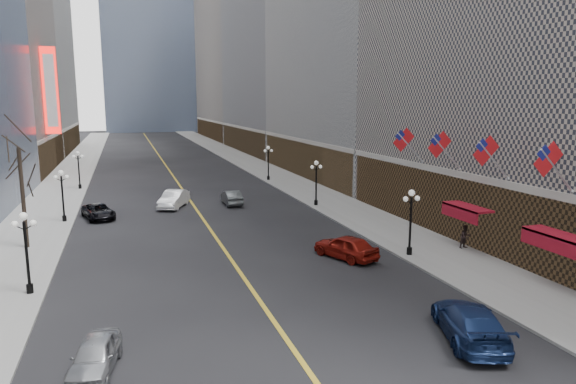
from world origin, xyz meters
TOP-DOWN VIEW (x-y plane):
  - sidewalk_east at (14.00, 70.00)m, footprint 6.00×230.00m
  - sidewalk_west at (-14.00, 70.00)m, footprint 6.00×230.00m
  - lane_line at (0.00, 80.00)m, footprint 0.25×200.00m
  - bldg_east_c at (29.88, 106.00)m, footprint 26.60×40.60m
  - bldg_east_d at (29.90, 149.00)m, footprint 26.60×46.60m
  - streetlamp_east_1 at (11.80, 30.00)m, footprint 1.26×0.44m
  - streetlamp_east_2 at (11.80, 48.00)m, footprint 1.26×0.44m
  - streetlamp_east_3 at (11.80, 66.00)m, footprint 1.26×0.44m
  - streetlamp_west_1 at (-11.80, 30.00)m, footprint 1.26×0.44m
  - streetlamp_west_2 at (-11.80, 48.00)m, footprint 1.26×0.44m
  - streetlamp_west_3 at (-11.80, 66.00)m, footprint 1.26×0.44m
  - flag_2 at (15.31, 22.00)m, footprint 2.87×0.12m
  - flag_3 at (15.31, 27.00)m, footprint 2.87×0.12m
  - flag_4 at (15.31, 32.00)m, footprint 2.87×0.12m
  - flag_5 at (15.31, 37.00)m, footprint 2.87×0.12m
  - awning_b at (16.11, 22.00)m, footprint 1.40×4.00m
  - awning_c at (16.11, 30.00)m, footprint 1.40×4.00m
  - theatre_marquee at (-15.88, 80.00)m, footprint 2.00×0.55m
  - tree_west_far at (-13.50, 40.00)m, footprint 3.60×3.60m
  - car_nb_near at (-7.99, 20.31)m, footprint 2.31×4.20m
  - car_nb_mid at (-2.00, 51.87)m, footprint 3.74×5.51m
  - car_nb_far at (-9.00, 48.80)m, footprint 3.41×5.24m
  - car_sb_near at (7.78, 18.21)m, footprint 4.09×6.17m
  - car_sb_mid at (7.48, 30.98)m, footprint 3.68×5.17m
  - car_sb_far at (3.83, 51.56)m, footprint 1.57×4.47m
  - ped_east_walk at (16.40, 30.14)m, footprint 0.89×0.59m

SIDE VIEW (x-z plane):
  - lane_line at x=0.00m, z-range 0.00..0.02m
  - sidewalk_east at x=14.00m, z-range 0.00..0.15m
  - sidewalk_west at x=-14.00m, z-range 0.00..0.15m
  - car_nb_far at x=-9.00m, z-range 0.00..1.34m
  - car_nb_near at x=-7.99m, z-range 0.00..1.35m
  - car_sb_far at x=3.83m, z-range 0.00..1.47m
  - car_sb_mid at x=7.48m, z-range 0.00..1.63m
  - car_sb_near at x=7.78m, z-range 0.00..1.66m
  - car_nb_mid at x=-2.00m, z-range 0.00..1.72m
  - ped_east_walk at x=16.40m, z-range 0.15..1.84m
  - streetlamp_east_1 at x=11.80m, z-range 0.64..5.16m
  - streetlamp_east_2 at x=11.80m, z-range 0.64..5.16m
  - streetlamp_east_3 at x=11.80m, z-range 0.64..5.16m
  - streetlamp_west_1 at x=-11.80m, z-range 0.64..5.16m
  - streetlamp_west_2 at x=-11.80m, z-range 0.64..5.16m
  - streetlamp_west_3 at x=-11.80m, z-range 0.64..5.16m
  - awning_b at x=16.11m, z-range 2.62..3.54m
  - awning_c at x=16.11m, z-range 2.62..3.54m
  - tree_west_far at x=-13.50m, z-range 2.28..10.20m
  - flag_2 at x=15.31m, z-range 5.85..8.72m
  - flag_3 at x=15.31m, z-range 5.85..8.72m
  - flag_4 at x=15.31m, z-range 5.85..8.72m
  - flag_5 at x=15.31m, z-range 5.85..8.72m
  - theatre_marquee at x=-15.88m, z-range 6.00..18.00m
  - bldg_east_c at x=29.88m, z-range -0.22..48.58m
  - bldg_east_d at x=29.90m, z-range -0.23..62.57m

